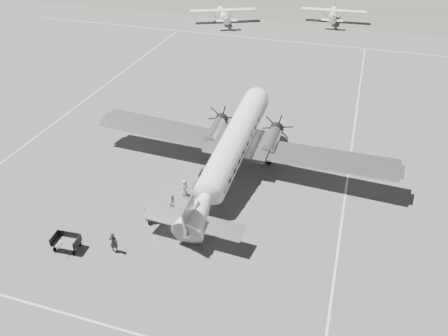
% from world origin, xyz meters
% --- Properties ---
extents(ground, '(260.00, 260.00, 0.00)m').
position_xyz_m(ground, '(0.00, 0.00, 0.00)').
color(ground, '#626260').
rests_on(ground, ground).
extents(taxi_line_near, '(60.00, 0.15, 0.01)m').
position_xyz_m(taxi_line_near, '(0.00, -14.00, 0.01)').
color(taxi_line_near, white).
rests_on(taxi_line_near, ground).
extents(taxi_line_right, '(0.15, 80.00, 0.01)m').
position_xyz_m(taxi_line_right, '(12.00, 0.00, 0.01)').
color(taxi_line_right, white).
rests_on(taxi_line_right, ground).
extents(taxi_line_left, '(0.15, 60.00, 0.01)m').
position_xyz_m(taxi_line_left, '(-18.00, 10.00, 0.01)').
color(taxi_line_left, white).
rests_on(taxi_line_left, ground).
extents(taxi_line_horizon, '(90.00, 0.15, 0.01)m').
position_xyz_m(taxi_line_horizon, '(0.00, 40.00, 0.01)').
color(taxi_line_horizon, white).
rests_on(taxi_line_horizon, ground).
extents(dc3_airliner, '(28.01, 20.12, 5.17)m').
position_xyz_m(dc3_airliner, '(2.41, 2.41, 2.58)').
color(dc3_airliner, silver).
rests_on(dc3_airliner, ground).
extents(light_plane_left, '(14.40, 13.36, 2.39)m').
position_xyz_m(light_plane_left, '(-12.24, 46.79, 1.20)').
color(light_plane_left, white).
rests_on(light_plane_left, ground).
extents(light_plane_right, '(11.68, 9.68, 2.32)m').
position_xyz_m(light_plane_right, '(5.94, 52.59, 1.16)').
color(light_plane_right, white).
rests_on(light_plane_right, ground).
extents(baggage_cart_near, '(1.87, 1.73, 0.87)m').
position_xyz_m(baggage_cart_near, '(-1.39, -4.65, 0.43)').
color(baggage_cart_near, '#5C5C5C').
rests_on(baggage_cart_near, ground).
extents(baggage_cart_far, '(1.99, 1.47, 1.08)m').
position_xyz_m(baggage_cart_far, '(-5.96, -9.25, 0.54)').
color(baggage_cart_far, '#5C5C5C').
rests_on(baggage_cart_far, ground).
extents(ground_crew, '(0.66, 0.51, 1.61)m').
position_xyz_m(ground_crew, '(-2.70, -8.48, 0.80)').
color(ground_crew, '#2A2A2A').
rests_on(ground_crew, ground).
extents(ramp_agent, '(0.91, 0.97, 1.58)m').
position_xyz_m(ramp_agent, '(-0.52, -3.21, 0.79)').
color(ramp_agent, silver).
rests_on(ramp_agent, ground).
extents(passenger, '(0.57, 0.77, 1.45)m').
position_xyz_m(passenger, '(-0.42, -1.13, 0.73)').
color(passenger, silver).
rests_on(passenger, ground).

